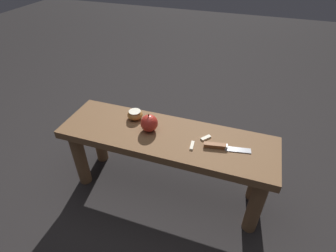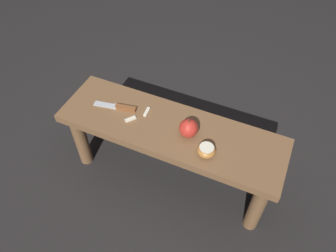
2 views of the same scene
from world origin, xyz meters
The scene contains 7 objects.
ground_plane centered at (0.00, 0.00, 0.00)m, with size 8.00×8.00×0.00m, color black.
wooden_bench centered at (0.00, 0.00, 0.31)m, with size 1.06×0.32×0.40m.
knife centered at (-0.27, 0.01, 0.41)m, with size 0.21×0.06×0.02m.
apple_whole centered at (0.09, -0.01, 0.44)m, with size 0.09×0.09×0.10m.
apple_cut centered at (0.20, -0.08, 0.42)m, with size 0.08×0.08×0.05m.
apple_slice_near_knife centered at (-0.19, -0.03, 0.40)m, with size 0.05×0.05×0.01m.
apple_slice_center centered at (-0.14, 0.04, 0.40)m, with size 0.02×0.06×0.01m.
Camera 1 is at (-0.33, 0.93, 1.20)m, focal length 28.00 mm.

